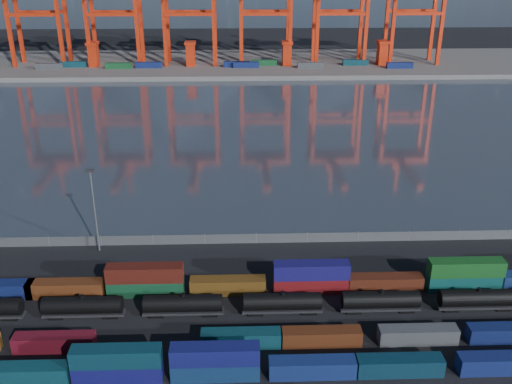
{
  "coord_description": "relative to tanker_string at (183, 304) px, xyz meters",
  "views": [
    {
      "loc": [
        -3.26,
        -70.23,
        53.09
      ],
      "look_at": [
        0.0,
        30.0,
        10.0
      ],
      "focal_mm": 40.0,
      "sensor_mm": 36.0,
      "label": 1
    }
  ],
  "objects": [
    {
      "name": "straddle_carriers",
      "position": [
        9.7,
        195.28,
        5.87
      ],
      "size": [
        140.0,
        7.0,
        11.1
      ],
      "color": "red",
      "rests_on": "far_quay"
    },
    {
      "name": "yard_light_mast",
      "position": [
        -17.8,
        21.28,
        7.35
      ],
      "size": [
        1.6,
        0.4,
        16.6
      ],
      "color": "slate",
      "rests_on": "ground"
    },
    {
      "name": "ground",
      "position": [
        12.2,
        -4.72,
        -1.95
      ],
      "size": [
        700.0,
        700.0,
        0.0
      ],
      "primitive_type": "plane",
      "color": "black",
      "rests_on": "ground"
    },
    {
      "name": "container_row_mid",
      "position": [
        8.95,
        -7.82,
        -0.29
      ],
      "size": [
        140.31,
        2.34,
        4.98
      ],
      "color": "#484A4E",
      "rests_on": "ground"
    },
    {
      "name": "tanker_string",
      "position": [
        0.0,
        0.0,
        0.0
      ],
      "size": [
        136.64,
        2.72,
        3.89
      ],
      "color": "black",
      "rests_on": "ground"
    },
    {
      "name": "container_row_north",
      "position": [
        23.46,
        6.04,
        0.14
      ],
      "size": [
        141.73,
        2.55,
        5.44
      ],
      "color": "navy",
      "rests_on": "ground"
    },
    {
      "name": "container_row_south",
      "position": [
        16.35,
        -14.33,
        -0.07
      ],
      "size": [
        126.89,
        2.41,
        5.13
      ],
      "color": "#404145",
      "rests_on": "ground"
    },
    {
      "name": "far_quay",
      "position": [
        12.2,
        205.28,
        -0.95
      ],
      "size": [
        700.0,
        70.0,
        2.0
      ],
      "primitive_type": "cube",
      "color": "#514F4C",
      "rests_on": "ground"
    },
    {
      "name": "waterfront_fence",
      "position": [
        12.2,
        23.28,
        -0.95
      ],
      "size": [
        160.12,
        0.12,
        2.2
      ],
      "color": "#595B5E",
      "rests_on": "ground"
    },
    {
      "name": "quay_containers",
      "position": [
        1.2,
        190.74,
        1.35
      ],
      "size": [
        172.58,
        10.99,
        2.6
      ],
      "color": "navy",
      "rests_on": "far_quay"
    },
    {
      "name": "harbor_water",
      "position": [
        12.2,
        100.28,
        -1.94
      ],
      "size": [
        700.0,
        700.0,
        0.0
      ],
      "primitive_type": "plane",
      "color": "#2E3742",
      "rests_on": "ground"
    }
  ]
}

